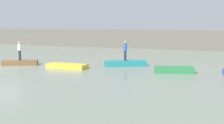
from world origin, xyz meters
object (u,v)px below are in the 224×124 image
object	(u,v)px
rowboat_brown	(20,63)
rowboat_teal	(125,63)
person_blue_shirt	(125,50)
rowboat_yellow	(67,66)
rowboat_green	(174,70)
person_white_shirt	(20,50)

from	to	relation	value
rowboat_brown	rowboat_teal	distance (m)	9.71
person_blue_shirt	rowboat_teal	bearing A→B (deg)	0.00
rowboat_teal	rowboat_yellow	bearing A→B (deg)	-170.85
rowboat_brown	person_blue_shirt	size ratio (longest dim) A/B	1.78
rowboat_green	person_blue_shirt	bearing A→B (deg)	140.40
rowboat_brown	rowboat_yellow	bearing A→B (deg)	-29.40
rowboat_green	rowboat_teal	bearing A→B (deg)	140.40
rowboat_teal	rowboat_brown	bearing A→B (deg)	170.46
rowboat_yellow	person_blue_shirt	bearing A→B (deg)	37.36
rowboat_brown	rowboat_green	size ratio (longest dim) A/B	1.04
rowboat_teal	rowboat_green	xyz separation A→B (m)	(4.81, -2.33, 0.01)
rowboat_brown	person_white_shirt	distance (m)	1.19
rowboat_green	person_blue_shirt	size ratio (longest dim) A/B	1.72
rowboat_teal	person_blue_shirt	xyz separation A→B (m)	(0.00, 0.00, 1.23)
rowboat_green	person_blue_shirt	distance (m)	5.48
rowboat_teal	person_blue_shirt	world-z (taller)	person_blue_shirt
rowboat_green	person_white_shirt	world-z (taller)	person_white_shirt
person_white_shirt	person_blue_shirt	size ratio (longest dim) A/B	0.98
rowboat_yellow	rowboat_green	world-z (taller)	rowboat_green
rowboat_brown	rowboat_green	bearing A→B (deg)	-24.99
rowboat_yellow	person_blue_shirt	world-z (taller)	person_blue_shirt
rowboat_teal	rowboat_green	bearing A→B (deg)	-52.93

